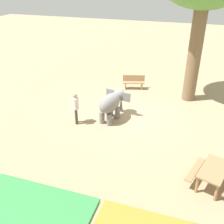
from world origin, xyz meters
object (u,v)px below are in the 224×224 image
at_px(elephant, 112,103).
at_px(person_handler, 76,106).
at_px(picnic_table_near, 213,173).
at_px(wooden_bench, 134,82).

bearing_deg(elephant, person_handler, 134.74).
height_order(elephant, picnic_table_near, elephant).
relative_size(person_handler, picnic_table_near, 0.86).
relative_size(elephant, picnic_table_near, 1.11).
distance_m(person_handler, wooden_bench, 5.47).
height_order(person_handler, picnic_table_near, person_handler).
bearing_deg(wooden_bench, person_handler, 56.96).
xyz_separation_m(elephant, picnic_table_near, (-4.84, 3.50, -0.33)).
bearing_deg(person_handler, elephant, 5.16).
relative_size(elephant, person_handler, 1.29).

